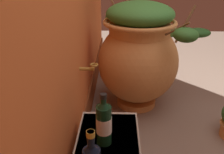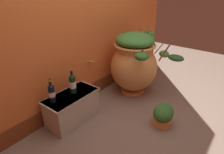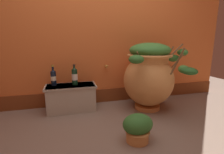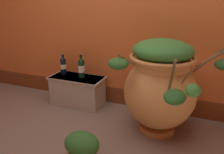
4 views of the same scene
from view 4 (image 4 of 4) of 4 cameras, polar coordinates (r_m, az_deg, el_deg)
ground_plane at (r=2.16m, az=-10.22°, el=-18.45°), size 7.00×7.00×0.00m
back_wall at (r=2.78m, az=1.90°, el=18.90°), size 4.40×0.33×2.60m
terracotta_urn at (r=2.24m, az=12.50°, el=-1.91°), size 1.11×1.04×0.97m
stone_ledge at (r=2.92m, az=-8.84°, el=-3.19°), size 0.70×0.34×0.37m
wine_bottle_left at (r=2.98m, az=-12.45°, el=3.10°), size 0.07×0.07×0.29m
wine_bottle_middle at (r=2.81m, az=-7.90°, el=2.49°), size 0.08×0.08×0.29m
potted_shrub at (r=1.95m, az=-7.75°, el=-17.63°), size 0.30×0.25×0.29m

